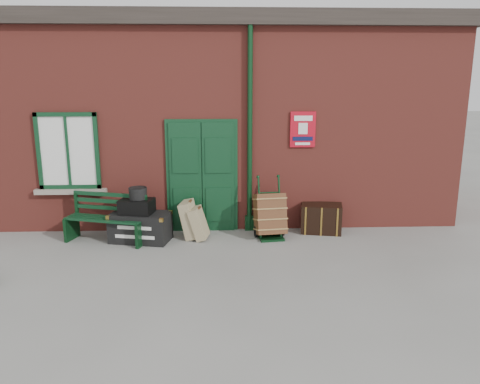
{
  "coord_description": "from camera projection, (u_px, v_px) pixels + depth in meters",
  "views": [
    {
      "loc": [
        0.07,
        -7.72,
        2.97
      ],
      "look_at": [
        0.42,
        0.6,
        1.0
      ],
      "focal_mm": 35.0,
      "sensor_mm": 36.0,
      "label": 1
    }
  ],
  "objects": [
    {
      "name": "hatbox",
      "position": [
        138.0,
        193.0,
        8.77
      ],
      "size": [
        0.39,
        0.39,
        0.22
      ],
      "primitive_type": "cylinder",
      "rotation": [
        0.0,
        0.0,
        -0.21
      ],
      "color": "black",
      "rests_on": "strongbox"
    },
    {
      "name": "houdini_trunk",
      "position": [
        141.0,
        227.0,
        8.89
      ],
      "size": [
        1.19,
        0.81,
        0.55
      ],
      "primitive_type": "cube",
      "rotation": [
        0.0,
        0.0,
        -0.21
      ],
      "color": "black",
      "rests_on": "ground"
    },
    {
      "name": "bench",
      "position": [
        107.0,
        217.0,
        8.84
      ],
      "size": [
        1.6,
        0.88,
        0.95
      ],
      "rotation": [
        0.0,
        0.0,
        -0.28
      ],
      "color": "#0E351C",
      "rests_on": "ground"
    },
    {
      "name": "station_building",
      "position": [
        217.0,
        117.0,
        11.08
      ],
      "size": [
        10.3,
        4.3,
        4.36
      ],
      "color": "brown",
      "rests_on": "ground"
    },
    {
      "name": "porter_trolley",
      "position": [
        270.0,
        215.0,
        9.06
      ],
      "size": [
        0.64,
        0.68,
        1.18
      ],
      "rotation": [
        0.0,
        0.0,
        0.13
      ],
      "color": "black",
      "rests_on": "ground"
    },
    {
      "name": "strongbox",
      "position": [
        137.0,
        206.0,
        8.8
      ],
      "size": [
        0.68,
        0.55,
        0.27
      ],
      "primitive_type": "cube",
      "rotation": [
        0.0,
        0.0,
        -0.21
      ],
      "color": "black",
      "rests_on": "houdini_trunk"
    },
    {
      "name": "ground",
      "position": [
        217.0,
        256.0,
        8.19
      ],
      "size": [
        80.0,
        80.0,
        0.0
      ],
      "primitive_type": "plane",
      "color": "gray",
      "rests_on": "ground"
    },
    {
      "name": "suitcase_back",
      "position": [
        190.0,
        219.0,
        9.07
      ],
      "size": [
        0.43,
        0.56,
        0.74
      ],
      "primitive_type": "cube",
      "rotation": [
        0.0,
        -0.21,
        -0.18
      ],
      "color": "tan",
      "rests_on": "ground"
    },
    {
      "name": "suitcase_front",
      "position": [
        199.0,
        223.0,
        8.99
      ],
      "size": [
        0.43,
        0.51,
        0.63
      ],
      "primitive_type": "cube",
      "rotation": [
        0.0,
        -0.3,
        -0.18
      ],
      "color": "tan",
      "rests_on": "ground"
    },
    {
      "name": "dark_trunk",
      "position": [
        321.0,
        218.0,
        9.42
      ],
      "size": [
        0.88,
        0.66,
        0.57
      ],
      "primitive_type": "cube",
      "rotation": [
        0.0,
        0.0,
        -0.2
      ],
      "color": "black",
      "rests_on": "ground"
    }
  ]
}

